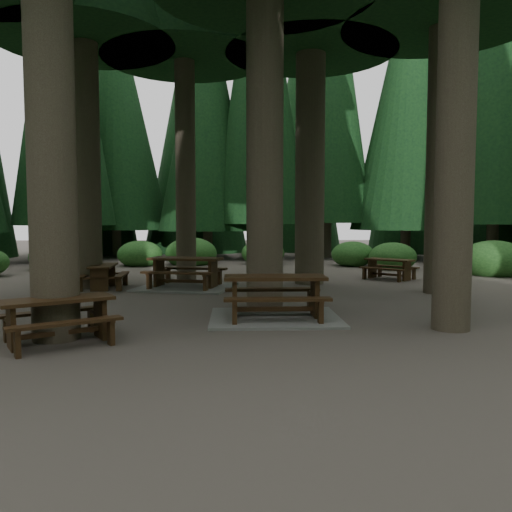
{
  "coord_description": "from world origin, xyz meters",
  "views": [
    {
      "loc": [
        0.2,
        -11.21,
        1.94
      ],
      "look_at": [
        0.62,
        0.75,
        1.1
      ],
      "focal_mm": 35.0,
      "sensor_mm": 36.0,
      "label": 1
    }
  ],
  "objects_px": {
    "picnic_table_a": "(275,304)",
    "picnic_table_c": "(186,277)",
    "picnic_table_d": "(389,266)",
    "picnic_table_b": "(103,273)",
    "picnic_table_e": "(57,313)"
  },
  "relations": [
    {
      "from": "picnic_table_e",
      "to": "picnic_table_d",
      "type": "bearing_deg",
      "value": 15.23
    },
    {
      "from": "picnic_table_b",
      "to": "picnic_table_d",
      "type": "height_order",
      "value": "picnic_table_b"
    },
    {
      "from": "picnic_table_b",
      "to": "picnic_table_e",
      "type": "height_order",
      "value": "picnic_table_e"
    },
    {
      "from": "picnic_table_d",
      "to": "picnic_table_e",
      "type": "bearing_deg",
      "value": -88.24
    },
    {
      "from": "picnic_table_b",
      "to": "picnic_table_c",
      "type": "height_order",
      "value": "picnic_table_c"
    },
    {
      "from": "picnic_table_c",
      "to": "picnic_table_e",
      "type": "xyz_separation_m",
      "value": [
        -1.33,
        -6.48,
        0.16
      ]
    },
    {
      "from": "picnic_table_d",
      "to": "picnic_table_b",
      "type": "bearing_deg",
      "value": -123.02
    },
    {
      "from": "picnic_table_c",
      "to": "picnic_table_e",
      "type": "relative_size",
      "value": 1.44
    },
    {
      "from": "picnic_table_b",
      "to": "picnic_table_d",
      "type": "relative_size",
      "value": 0.84
    },
    {
      "from": "picnic_table_a",
      "to": "picnic_table_e",
      "type": "relative_size",
      "value": 1.2
    },
    {
      "from": "picnic_table_c",
      "to": "picnic_table_e",
      "type": "distance_m",
      "value": 6.62
    },
    {
      "from": "picnic_table_a",
      "to": "picnic_table_b",
      "type": "distance_m",
      "value": 6.58
    },
    {
      "from": "picnic_table_a",
      "to": "picnic_table_d",
      "type": "relative_size",
      "value": 1.28
    },
    {
      "from": "picnic_table_a",
      "to": "picnic_table_c",
      "type": "relative_size",
      "value": 0.83
    },
    {
      "from": "picnic_table_b",
      "to": "picnic_table_c",
      "type": "bearing_deg",
      "value": -96.33
    }
  ]
}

